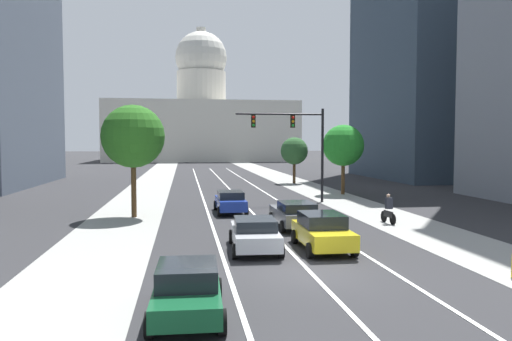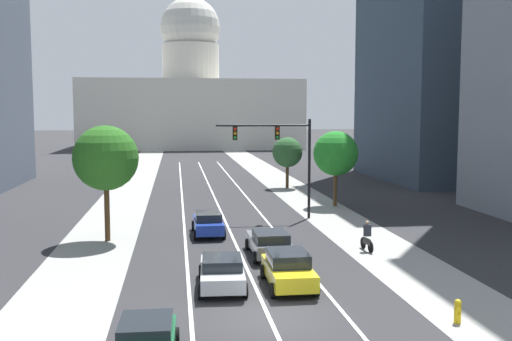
% 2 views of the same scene
% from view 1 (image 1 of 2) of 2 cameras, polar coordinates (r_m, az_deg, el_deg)
% --- Properties ---
extents(ground_plane, '(400.00, 400.00, 0.00)m').
position_cam_1_polar(ground_plane, '(57.23, -3.82, -1.38)').
color(ground_plane, '#2B2B2D').
extents(sidewalk_left, '(4.45, 130.00, 0.01)m').
position_cam_1_polar(sidewalk_left, '(52.20, -12.28, -1.90)').
color(sidewalk_left, gray).
rests_on(sidewalk_left, ground).
extents(sidewalk_right, '(4.45, 130.00, 0.01)m').
position_cam_1_polar(sidewalk_right, '(53.57, 5.27, -1.71)').
color(sidewalk_right, gray).
rests_on(sidewalk_right, ground).
extents(lane_stripe_left, '(0.16, 90.00, 0.01)m').
position_cam_1_polar(lane_stripe_left, '(42.15, -6.21, -3.07)').
color(lane_stripe_left, white).
rests_on(lane_stripe_left, ground).
extents(lane_stripe_center, '(0.16, 90.00, 0.01)m').
position_cam_1_polar(lane_stripe_center, '(42.36, -2.23, -3.02)').
color(lane_stripe_center, white).
rests_on(lane_stripe_center, ground).
extents(lane_stripe_right, '(0.16, 90.00, 0.01)m').
position_cam_1_polar(lane_stripe_right, '(42.77, 1.69, -2.96)').
color(lane_stripe_right, white).
rests_on(lane_stripe_right, ground).
extents(office_tower_far_right, '(20.04, 22.03, 41.32)m').
position_cam_1_polar(office_tower_far_right, '(71.13, 21.55, 16.10)').
color(office_tower_far_right, '#334251').
rests_on(office_tower_far_right, ground).
extents(capitol_building, '(46.18, 25.58, 33.48)m').
position_cam_1_polar(capitol_building, '(126.55, -6.32, 5.67)').
color(capitol_building, beige).
rests_on(capitol_building, ground).
extents(car_gray, '(2.12, 4.61, 1.47)m').
position_cam_1_polar(car_gray, '(27.02, 4.46, -5.02)').
color(car_gray, slate).
rests_on(car_gray, ground).
extents(car_blue, '(2.00, 4.33, 1.46)m').
position_cam_1_polar(car_blue, '(32.52, -2.99, -3.60)').
color(car_blue, '#1E389E').
rests_on(car_blue, ground).
extents(car_silver, '(2.26, 4.60, 1.42)m').
position_cam_1_polar(car_silver, '(21.38, -0.15, -7.30)').
color(car_silver, '#B2B5BA').
rests_on(car_silver, ground).
extents(car_green, '(2.06, 4.09, 1.42)m').
position_cam_1_polar(car_green, '(13.70, -7.97, -13.46)').
color(car_green, '#14512D').
rests_on(car_green, ground).
extents(car_yellow, '(2.10, 4.35, 1.58)m').
position_cam_1_polar(car_yellow, '(21.74, 7.69, -6.95)').
color(car_yellow, yellow).
rests_on(car_yellow, ground).
extents(traffic_signal_mast, '(6.88, 0.39, 7.26)m').
position_cam_1_polar(traffic_signal_mast, '(38.01, 4.77, 4.06)').
color(traffic_signal_mast, black).
rests_on(traffic_signal_mast, ground).
extents(cyclist, '(0.38, 1.70, 1.72)m').
position_cam_1_polar(cyclist, '(29.28, 15.10, -4.32)').
color(cyclist, black).
rests_on(cyclist, ground).
extents(street_tree_near_left, '(3.90, 3.90, 6.99)m').
position_cam_1_polar(street_tree_near_left, '(31.36, -14.06, 3.83)').
color(street_tree_near_left, '#51381E').
rests_on(street_tree_near_left, ground).
extents(street_tree_mid_right, '(3.07, 3.07, 5.22)m').
position_cam_1_polar(street_tree_mid_right, '(55.61, 4.45, 2.26)').
color(street_tree_mid_right, '#51381E').
rests_on(street_tree_mid_right, ground).
extents(street_tree_far_right, '(3.68, 3.68, 6.23)m').
position_cam_1_polar(street_tree_far_right, '(44.48, 10.08, 2.86)').
color(street_tree_far_right, '#51381E').
rests_on(street_tree_far_right, ground).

